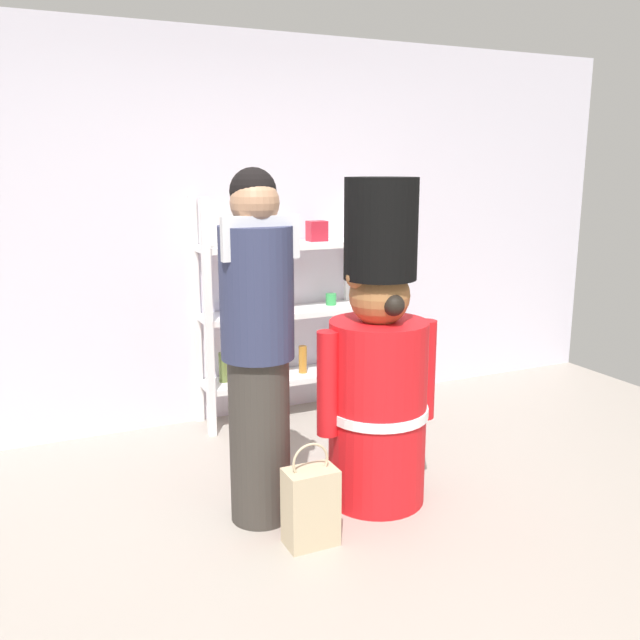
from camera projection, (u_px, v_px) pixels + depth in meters
ground_plane at (378, 573)px, 3.00m from camera, size 6.40×6.40×0.00m
back_wall at (221, 232)px, 4.66m from camera, size 6.40×0.12×2.60m
merchandise_shelf at (282, 309)px, 4.73m from camera, size 1.19×0.35×1.55m
teddy_bear_guard at (378, 370)px, 3.52m from camera, size 0.68×0.53×1.68m
person_shopper at (258, 344)px, 3.28m from camera, size 0.37×0.35×1.73m
shopping_bag at (311, 506)px, 3.19m from camera, size 0.24×0.16×0.50m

